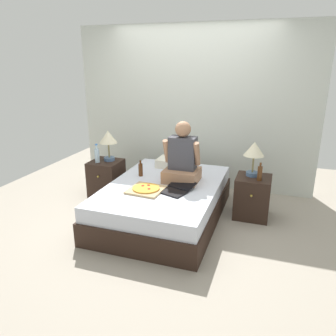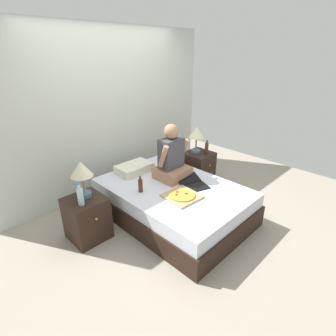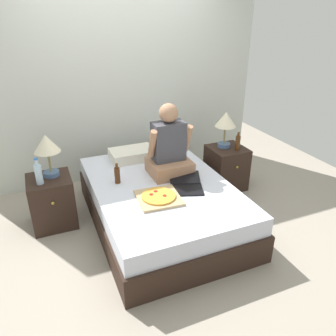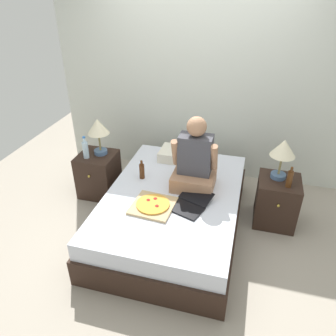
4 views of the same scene
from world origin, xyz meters
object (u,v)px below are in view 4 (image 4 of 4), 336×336
(nightstand_left, at_px, (99,174))
(lamp_on_right_nightstand, at_px, (283,151))
(water_bottle, at_px, (85,149))
(person_seated, at_px, (195,162))
(lamp_on_left_nightstand, at_px, (98,129))
(laptop, at_px, (189,204))
(bed, at_px, (173,211))
(pizza_box, at_px, (153,205))
(nightstand_right, at_px, (276,201))
(beer_bottle, at_px, (290,179))
(beer_bottle_on_bed, at_px, (142,171))

(nightstand_left, height_order, lamp_on_right_nightstand, lamp_on_right_nightstand)
(water_bottle, distance_m, person_seated, 1.34)
(lamp_on_left_nightstand, distance_m, laptop, 1.45)
(bed, bearing_deg, lamp_on_right_nightstand, 24.21)
(lamp_on_right_nightstand, distance_m, pizza_box, 1.45)
(lamp_on_left_nightstand, bearing_deg, nightstand_right, -1.36)
(lamp_on_left_nightstand, relative_size, pizza_box, 1.05)
(bed, distance_m, lamp_on_left_nightstand, 1.30)
(bed, bearing_deg, pizza_box, -114.97)
(pizza_box, bearing_deg, water_bottle, 149.13)
(beer_bottle, distance_m, pizza_box, 1.42)
(water_bottle, height_order, pizza_box, water_bottle)
(lamp_on_right_nightstand, height_order, pizza_box, lamp_on_right_nightstand)
(bed, height_order, laptop, laptop)
(nightstand_left, relative_size, lamp_on_right_nightstand, 1.22)
(person_seated, bearing_deg, pizza_box, -122.82)
(beer_bottle_on_bed, bearing_deg, beer_bottle, 4.78)
(water_bottle, relative_size, beer_bottle, 1.20)
(nightstand_right, relative_size, lamp_on_right_nightstand, 1.22)
(bed, xyz_separation_m, lamp_on_right_nightstand, (1.04, 0.47, 0.64))
(bed, xyz_separation_m, water_bottle, (-1.15, 0.33, 0.43))
(lamp_on_left_nightstand, height_order, beer_bottle_on_bed, lamp_on_left_nightstand)
(lamp_on_right_nightstand, distance_m, beer_bottle_on_bed, 1.51)
(water_bottle, relative_size, nightstand_right, 0.50)
(pizza_box, bearing_deg, lamp_on_right_nightstand, 32.59)
(water_bottle, height_order, beer_bottle_on_bed, water_bottle)
(nightstand_right, xyz_separation_m, person_seated, (-0.90, -0.22, 0.48))
(bed, xyz_separation_m, nightstand_left, (-1.07, 0.42, 0.04))
(pizza_box, height_order, beer_bottle_on_bed, beer_bottle_on_bed)
(bed, relative_size, pizza_box, 4.69)
(beer_bottle_on_bed, bearing_deg, water_bottle, 169.40)
(nightstand_left, relative_size, pizza_box, 1.28)
(water_bottle, bearing_deg, beer_bottle, -0.25)
(nightstand_left, height_order, pizza_box, nightstand_left)
(bed, xyz_separation_m, pizza_box, (-0.13, -0.28, 0.26))
(nightstand_right, height_order, lamp_on_right_nightstand, lamp_on_right_nightstand)
(lamp_on_left_nightstand, xyz_separation_m, pizza_box, (0.90, -0.75, -0.38))
(laptop, bearing_deg, beer_bottle, 28.02)
(lamp_on_left_nightstand, relative_size, laptop, 0.91)
(bed, bearing_deg, person_seated, 47.97)
(lamp_on_left_nightstand, distance_m, pizza_box, 1.23)
(nightstand_left, bearing_deg, person_seated, -10.05)
(nightstand_left, relative_size, person_seated, 0.70)
(nightstand_right, bearing_deg, water_bottle, -177.69)
(person_seated, bearing_deg, water_bottle, 174.35)
(bed, xyz_separation_m, nightstand_right, (1.07, 0.42, 0.04))
(water_bottle, bearing_deg, lamp_on_right_nightstand, 3.65)
(water_bottle, relative_size, beer_bottle_on_bed, 1.25)
(lamp_on_right_nightstand, bearing_deg, lamp_on_left_nightstand, 180.00)
(lamp_on_right_nightstand, bearing_deg, bed, -155.79)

